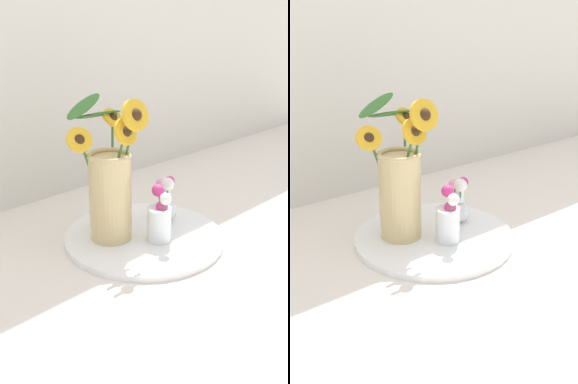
% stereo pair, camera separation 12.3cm
% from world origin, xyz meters
% --- Properties ---
extents(ground_plane, '(6.00, 6.00, 0.00)m').
position_xyz_m(ground_plane, '(0.00, 0.00, 0.00)').
color(ground_plane, silver).
extents(serving_tray, '(0.45, 0.45, 0.02)m').
position_xyz_m(serving_tray, '(-0.02, 0.09, 0.01)').
color(serving_tray, white).
rests_on(serving_tray, ground_plane).
extents(mason_jar_sunflowers, '(0.22, 0.22, 0.39)m').
position_xyz_m(mason_jar_sunflowers, '(-0.09, 0.14, 0.17)').
color(mason_jar_sunflowers, '#D1B77A').
rests_on(mason_jar_sunflowers, serving_tray).
extents(vase_small_center, '(0.07, 0.08, 0.16)m').
position_xyz_m(vase_small_center, '(-0.01, 0.03, 0.08)').
color(vase_small_center, white).
rests_on(vase_small_center, serving_tray).
extents(vase_bulb_right, '(0.07, 0.07, 0.15)m').
position_xyz_m(vase_bulb_right, '(0.09, 0.11, 0.08)').
color(vase_bulb_right, white).
rests_on(vase_bulb_right, serving_tray).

